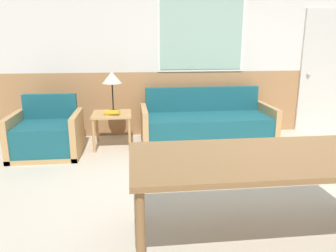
{
  "coord_description": "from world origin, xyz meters",
  "views": [
    {
      "loc": [
        -1.28,
        -2.77,
        1.55
      ],
      "look_at": [
        -0.84,
        1.03,
        0.55
      ],
      "focal_mm": 35.0,
      "sensor_mm": 36.0,
      "label": 1
    }
  ],
  "objects_px": {
    "couch": "(206,126)",
    "dining_table": "(266,163)",
    "table_lamp": "(112,78)",
    "armchair": "(47,136)",
    "side_table": "(112,118)"
  },
  "relations": [
    {
      "from": "armchair",
      "to": "dining_table",
      "type": "xyz_separation_m",
      "value": [
        2.16,
        -2.32,
        0.4
      ]
    },
    {
      "from": "table_lamp",
      "to": "armchair",
      "type": "bearing_deg",
      "value": -158.86
    },
    {
      "from": "table_lamp",
      "to": "couch",
      "type": "bearing_deg",
      "value": -2.28
    },
    {
      "from": "armchair",
      "to": "side_table",
      "type": "relative_size",
      "value": 1.62
    },
    {
      "from": "couch",
      "to": "dining_table",
      "type": "relative_size",
      "value": 0.99
    },
    {
      "from": "couch",
      "to": "table_lamp",
      "type": "distance_m",
      "value": 1.61
    },
    {
      "from": "dining_table",
      "to": "table_lamp",
      "type": "bearing_deg",
      "value": 115.15
    },
    {
      "from": "side_table",
      "to": "table_lamp",
      "type": "distance_m",
      "value": 0.58
    },
    {
      "from": "armchair",
      "to": "side_table",
      "type": "height_order",
      "value": "armchair"
    },
    {
      "from": "couch",
      "to": "table_lamp",
      "type": "bearing_deg",
      "value": 177.72
    },
    {
      "from": "couch",
      "to": "dining_table",
      "type": "xyz_separation_m",
      "value": [
        -0.17,
        -2.62,
        0.4
      ]
    },
    {
      "from": "side_table",
      "to": "dining_table",
      "type": "height_order",
      "value": "dining_table"
    },
    {
      "from": "couch",
      "to": "armchair",
      "type": "height_order",
      "value": "couch"
    },
    {
      "from": "side_table",
      "to": "table_lamp",
      "type": "bearing_deg",
      "value": 79.67
    },
    {
      "from": "table_lamp",
      "to": "dining_table",
      "type": "bearing_deg",
      "value": -64.85
    }
  ]
}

